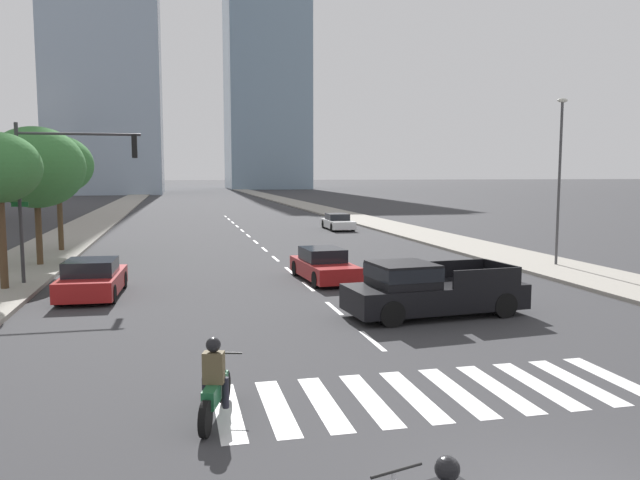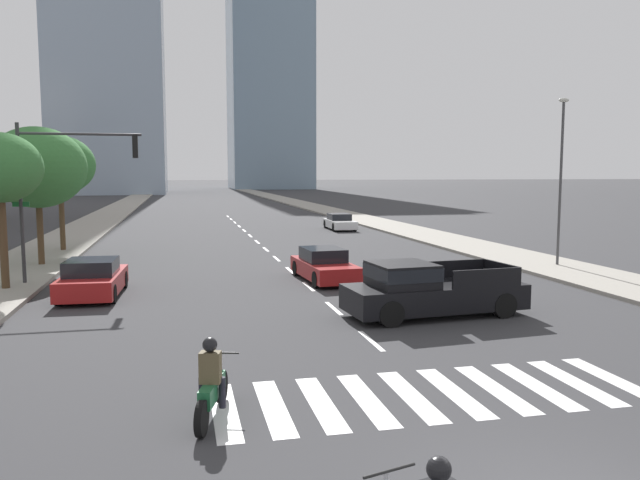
{
  "view_description": "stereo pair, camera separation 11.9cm",
  "coord_description": "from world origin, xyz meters",
  "px_view_note": "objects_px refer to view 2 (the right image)",
  "views": [
    {
      "loc": [
        -4.89,
        -6.59,
        4.32
      ],
      "look_at": [
        0.0,
        14.45,
        2.0
      ],
      "focal_mm": 35.0,
      "sensor_mm": 36.0,
      "label": 1
    },
    {
      "loc": [
        -4.77,
        -6.62,
        4.32
      ],
      "look_at": [
        0.0,
        14.45,
        2.0
      ],
      "focal_mm": 35.0,
      "sensor_mm": 36.0,
      "label": 2
    }
  ],
  "objects_px": {
    "pickup_truck": "(426,290)",
    "street_tree_second": "(37,168)",
    "motorcycle_trailing": "(212,386)",
    "street_lamp_east": "(561,169)",
    "sedan_red_0": "(324,266)",
    "street_tree_third": "(60,165)",
    "sedan_white_1": "(340,222)",
    "sedan_red_2": "(93,279)",
    "traffic_signal_far": "(66,174)"
  },
  "relations": [
    {
      "from": "street_tree_second",
      "to": "motorcycle_trailing",
      "type": "bearing_deg",
      "value": -71.23
    },
    {
      "from": "traffic_signal_far",
      "to": "street_tree_second",
      "type": "height_order",
      "value": "street_tree_second"
    },
    {
      "from": "motorcycle_trailing",
      "to": "pickup_truck",
      "type": "xyz_separation_m",
      "value": [
        6.75,
        6.6,
        0.23
      ]
    },
    {
      "from": "sedan_white_1",
      "to": "street_tree_second",
      "type": "xyz_separation_m",
      "value": [
        -18.28,
        -15.69,
        4.01
      ]
    },
    {
      "from": "street_tree_third",
      "to": "pickup_truck",
      "type": "bearing_deg",
      "value": -54.32
    },
    {
      "from": "street_tree_second",
      "to": "street_tree_third",
      "type": "distance_m",
      "value": 5.56
    },
    {
      "from": "sedan_white_1",
      "to": "sedan_red_2",
      "type": "bearing_deg",
      "value": -31.7
    },
    {
      "from": "motorcycle_trailing",
      "to": "sedan_red_2",
      "type": "bearing_deg",
      "value": 32.17
    },
    {
      "from": "street_lamp_east",
      "to": "street_tree_third",
      "type": "bearing_deg",
      "value": 154.69
    },
    {
      "from": "sedan_red_2",
      "to": "street_tree_second",
      "type": "height_order",
      "value": "street_tree_second"
    },
    {
      "from": "street_tree_second",
      "to": "pickup_truck",
      "type": "bearing_deg",
      "value": -44.42
    },
    {
      "from": "pickup_truck",
      "to": "sedan_white_1",
      "type": "height_order",
      "value": "pickup_truck"
    },
    {
      "from": "pickup_truck",
      "to": "traffic_signal_far",
      "type": "xyz_separation_m",
      "value": [
        -11.44,
        8.13,
        3.49
      ]
    },
    {
      "from": "sedan_red_2",
      "to": "traffic_signal_far",
      "type": "relative_size",
      "value": 0.71
    },
    {
      "from": "pickup_truck",
      "to": "street_lamp_east",
      "type": "bearing_deg",
      "value": -146.1
    },
    {
      "from": "pickup_truck",
      "to": "street_tree_second",
      "type": "relative_size",
      "value": 0.89
    },
    {
      "from": "sedan_white_1",
      "to": "traffic_signal_far",
      "type": "xyz_separation_m",
      "value": [
        -16.24,
        -20.77,
        3.74
      ]
    },
    {
      "from": "sedan_red_0",
      "to": "sedan_red_2",
      "type": "distance_m",
      "value": 8.81
    },
    {
      "from": "street_lamp_east",
      "to": "street_tree_third",
      "type": "distance_m",
      "value": 25.59
    },
    {
      "from": "sedan_white_1",
      "to": "sedan_red_2",
      "type": "distance_m",
      "value": 27.85
    },
    {
      "from": "pickup_truck",
      "to": "street_tree_third",
      "type": "xyz_separation_m",
      "value": [
        -13.48,
        18.77,
        3.94
      ]
    },
    {
      "from": "motorcycle_trailing",
      "to": "street_lamp_east",
      "type": "bearing_deg",
      "value": -32.7
    },
    {
      "from": "motorcycle_trailing",
      "to": "sedan_red_0",
      "type": "relative_size",
      "value": 0.47
    },
    {
      "from": "sedan_red_0",
      "to": "street_tree_second",
      "type": "bearing_deg",
      "value": -122.03
    },
    {
      "from": "pickup_truck",
      "to": "sedan_red_2",
      "type": "relative_size",
      "value": 1.3
    },
    {
      "from": "sedan_red_0",
      "to": "traffic_signal_far",
      "type": "relative_size",
      "value": 0.74
    },
    {
      "from": "motorcycle_trailing",
      "to": "street_tree_third",
      "type": "relative_size",
      "value": 0.34
    },
    {
      "from": "motorcycle_trailing",
      "to": "sedan_white_1",
      "type": "relative_size",
      "value": 0.47
    },
    {
      "from": "sedan_white_1",
      "to": "street_lamp_east",
      "type": "xyz_separation_m",
      "value": [
        4.85,
        -21.07,
        3.94
      ]
    },
    {
      "from": "pickup_truck",
      "to": "sedan_red_0",
      "type": "bearing_deg",
      "value": -82.39
    },
    {
      "from": "sedan_white_1",
      "to": "sedan_red_0",
      "type": "bearing_deg",
      "value": -15.1
    },
    {
      "from": "sedan_red_2",
      "to": "pickup_truck",
      "type": "bearing_deg",
      "value": -115.43
    },
    {
      "from": "pickup_truck",
      "to": "street_tree_second",
      "type": "distance_m",
      "value": 19.25
    },
    {
      "from": "pickup_truck",
      "to": "traffic_signal_far",
      "type": "height_order",
      "value": "traffic_signal_far"
    },
    {
      "from": "motorcycle_trailing",
      "to": "traffic_signal_far",
      "type": "bearing_deg",
      "value": 33.61
    },
    {
      "from": "sedan_red_0",
      "to": "sedan_white_1",
      "type": "relative_size",
      "value": 1.01
    },
    {
      "from": "sedan_red_2",
      "to": "street_tree_third",
      "type": "distance_m",
      "value": 14.29
    },
    {
      "from": "sedan_red_0",
      "to": "street_tree_third",
      "type": "height_order",
      "value": "street_tree_third"
    },
    {
      "from": "street_tree_second",
      "to": "street_tree_third",
      "type": "xyz_separation_m",
      "value": [
        0.0,
        5.56,
        0.18
      ]
    },
    {
      "from": "motorcycle_trailing",
      "to": "sedan_red_2",
      "type": "distance_m",
      "value": 12.57
    },
    {
      "from": "sedan_white_1",
      "to": "street_lamp_east",
      "type": "distance_m",
      "value": 21.97
    },
    {
      "from": "sedan_red_0",
      "to": "street_tree_third",
      "type": "xyz_separation_m",
      "value": [
        -11.92,
        11.87,
        4.16
      ]
    },
    {
      "from": "pickup_truck",
      "to": "street_tree_third",
      "type": "distance_m",
      "value": 23.44
    },
    {
      "from": "sedan_red_0",
      "to": "street_tree_second",
      "type": "xyz_separation_m",
      "value": [
        -11.92,
        6.31,
        3.98
      ]
    },
    {
      "from": "motorcycle_trailing",
      "to": "traffic_signal_far",
      "type": "distance_m",
      "value": 15.9
    },
    {
      "from": "sedan_red_2",
      "to": "street_lamp_east",
      "type": "bearing_deg",
      "value": -80.58
    },
    {
      "from": "motorcycle_trailing",
      "to": "sedan_white_1",
      "type": "distance_m",
      "value": 37.33
    },
    {
      "from": "sedan_red_2",
      "to": "traffic_signal_far",
      "type": "xyz_separation_m",
      "value": [
        -1.18,
        2.65,
        3.69
      ]
    },
    {
      "from": "traffic_signal_far",
      "to": "street_tree_third",
      "type": "bearing_deg",
      "value": 100.87
    },
    {
      "from": "sedan_white_1",
      "to": "street_tree_third",
      "type": "xyz_separation_m",
      "value": [
        -18.28,
        -10.13,
        4.19
      ]
    }
  ]
}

